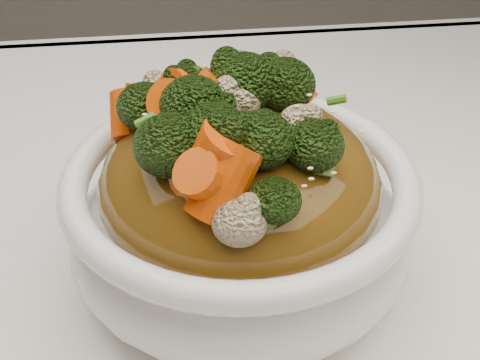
{
  "coord_description": "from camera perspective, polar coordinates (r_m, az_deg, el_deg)",
  "views": [
    {
      "loc": [
        -0.07,
        -0.31,
        1.06
      ],
      "look_at": [
        -0.03,
        0.01,
        0.82
      ],
      "focal_mm": 50.0,
      "sensor_mm": 36.0,
      "label": 1
    }
  ],
  "objects": [
    {
      "name": "broccoli",
      "position": [
        0.37,
        0.0,
        7.28
      ],
      "size": [
        0.17,
        0.17,
        0.04
      ],
      "primitive_type": null,
      "rotation": [
        0.0,
        0.0,
        -0.01
      ],
      "color": "black",
      "rests_on": "sauce_base"
    },
    {
      "name": "bowl",
      "position": [
        0.42,
        0.0,
        -3.57
      ],
      "size": [
        0.21,
        0.21,
        0.08
      ],
      "primitive_type": null,
      "rotation": [
        0.0,
        0.0,
        -0.01
      ],
      "color": "white",
      "rests_on": "tablecloth"
    },
    {
      "name": "cauliflower",
      "position": [
        0.37,
        0.0,
        7.01
      ],
      "size": [
        0.17,
        0.17,
        0.04
      ],
      "primitive_type": null,
      "rotation": [
        0.0,
        0.0,
        -0.01
      ],
      "color": "tan",
      "rests_on": "sauce_base"
    },
    {
      "name": "carrots",
      "position": [
        0.37,
        0.0,
        7.41
      ],
      "size": [
        0.17,
        0.17,
        0.05
      ],
      "primitive_type": null,
      "rotation": [
        0.0,
        0.0,
        -0.01
      ],
      "color": "#DC4A07",
      "rests_on": "sauce_base"
    },
    {
      "name": "sesame_seeds",
      "position": [
        0.37,
        0.0,
        7.55
      ],
      "size": [
        0.15,
        0.15,
        0.01
      ],
      "primitive_type": null,
      "rotation": [
        0.0,
        0.0,
        -0.01
      ],
      "color": "beige",
      "rests_on": "sauce_base"
    },
    {
      "name": "tablecloth",
      "position": [
        0.46,
        3.57,
        -10.36
      ],
      "size": [
        1.2,
        0.8,
        0.04
      ],
      "primitive_type": "cube",
      "color": "white",
      "rests_on": "dining_table"
    },
    {
      "name": "sauce_base",
      "position": [
        0.4,
        0.0,
        -0.34
      ],
      "size": [
        0.17,
        0.17,
        0.09
      ],
      "primitive_type": "ellipsoid",
      "rotation": [
        0.0,
        0.0,
        -0.01
      ],
      "color": "#5E3D10",
      "rests_on": "bowl"
    },
    {
      "name": "scallions",
      "position": [
        0.37,
        0.0,
        7.55
      ],
      "size": [
        0.13,
        0.13,
        0.02
      ],
      "primitive_type": null,
      "rotation": [
        0.0,
        0.0,
        -0.01
      ],
      "color": "#3A741A",
      "rests_on": "sauce_base"
    }
  ]
}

